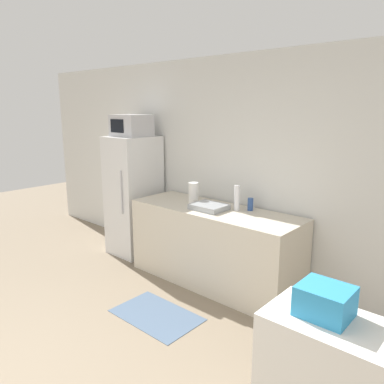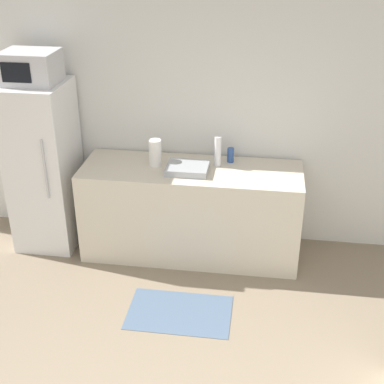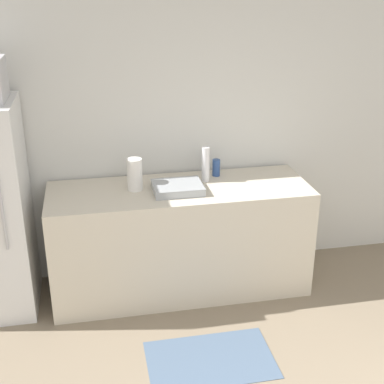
# 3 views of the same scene
# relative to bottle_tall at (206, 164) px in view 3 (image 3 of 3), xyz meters

# --- Properties ---
(wall_back) EXTENTS (8.00, 0.06, 2.60)m
(wall_back) POSITION_rel_bottle_tall_xyz_m (-0.07, 0.29, 0.26)
(wall_back) COLOR silver
(wall_back) RESTS_ON ground_plane
(counter) EXTENTS (2.05, 0.70, 0.89)m
(counter) POSITION_rel_bottle_tall_xyz_m (-0.23, -0.11, -0.59)
(counter) COLOR beige
(counter) RESTS_ON ground_plane
(sink_basin) EXTENTS (0.38, 0.30, 0.06)m
(sink_basin) POSITION_rel_bottle_tall_xyz_m (-0.26, -0.17, -0.11)
(sink_basin) COLOR #9EA3A8
(sink_basin) RESTS_ON counter
(bottle_tall) EXTENTS (0.06, 0.06, 0.28)m
(bottle_tall) POSITION_rel_bottle_tall_xyz_m (0.00, 0.00, 0.00)
(bottle_tall) COLOR silver
(bottle_tall) RESTS_ON counter
(bottle_short) EXTENTS (0.06, 0.06, 0.14)m
(bottle_short) POSITION_rel_bottle_tall_xyz_m (0.11, 0.10, -0.07)
(bottle_short) COLOR #2D4C8C
(bottle_short) RESTS_ON counter
(paper_towel_roll) EXTENTS (0.12, 0.12, 0.25)m
(paper_towel_roll) POSITION_rel_bottle_tall_xyz_m (-0.57, -0.08, -0.02)
(paper_towel_roll) COLOR white
(paper_towel_roll) RESTS_ON counter
(kitchen_rug) EXTENTS (0.86, 0.54, 0.01)m
(kitchen_rug) POSITION_rel_bottle_tall_xyz_m (-0.19, -1.06, -1.03)
(kitchen_rug) COLOR slate
(kitchen_rug) RESTS_ON ground_plane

